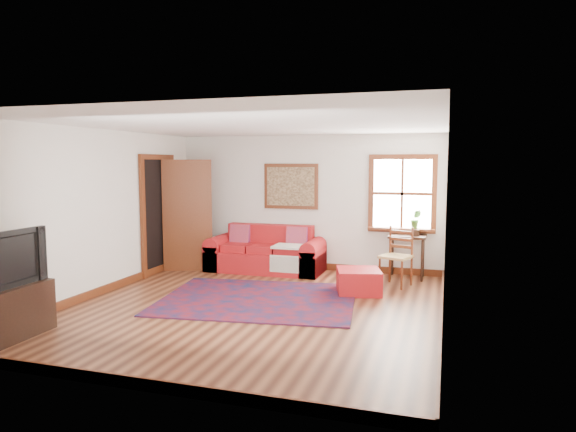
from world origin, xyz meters
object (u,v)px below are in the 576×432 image
(side_table, at_px, (407,242))
(media_cabinet, at_px, (3,314))
(red_leather_sofa, at_px, (266,256))
(ladder_back_chair, at_px, (397,254))
(red_ottoman, at_px, (359,281))

(side_table, bearing_deg, media_cabinet, -132.23)
(red_leather_sofa, height_order, ladder_back_chair, ladder_back_chair)
(red_leather_sofa, relative_size, ladder_back_chair, 2.22)
(red_ottoman, relative_size, media_cabinet, 0.59)
(red_ottoman, xyz_separation_m, ladder_back_chair, (0.52, 0.69, 0.33))
(red_leather_sofa, height_order, side_table, red_leather_sofa)
(red_leather_sofa, relative_size, red_ottoman, 3.30)
(side_table, xyz_separation_m, media_cabinet, (-4.11, -4.53, -0.33))
(media_cabinet, bearing_deg, ladder_back_chair, 44.71)
(red_leather_sofa, distance_m, media_cabinet, 4.68)
(red_ottoman, bearing_deg, media_cabinet, -152.67)
(side_table, height_order, ladder_back_chair, ladder_back_chair)
(red_leather_sofa, height_order, media_cabinet, red_leather_sofa)
(red_leather_sofa, xyz_separation_m, red_ottoman, (1.91, -1.13, -0.09))
(red_ottoman, xyz_separation_m, media_cabinet, (-3.49, -3.27, 0.12))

